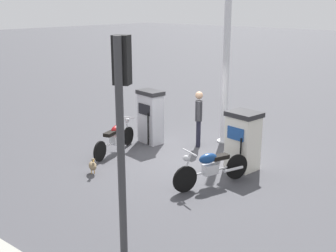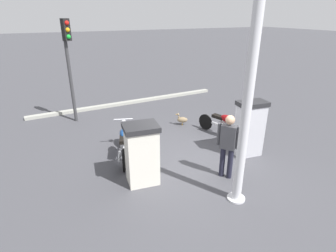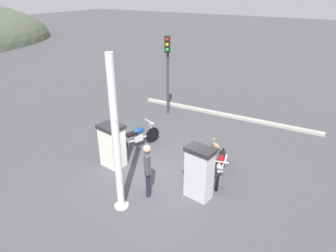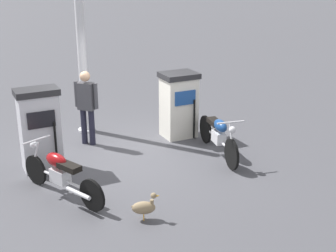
{
  "view_description": "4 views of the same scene",
  "coord_description": "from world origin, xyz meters",
  "px_view_note": "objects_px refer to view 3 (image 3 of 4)",
  "views": [
    {
      "loc": [
        8.65,
        7.11,
        4.14
      ],
      "look_at": [
        1.27,
        0.55,
        1.3
      ],
      "focal_mm": 45.83,
      "sensor_mm": 36.0,
      "label": 1
    },
    {
      "loc": [
        -5.78,
        3.51,
        3.87
      ],
      "look_at": [
        1.05,
        0.25,
        0.69
      ],
      "focal_mm": 28.91,
      "sensor_mm": 36.0,
      "label": 2
    },
    {
      "loc": [
        -6.91,
        -4.67,
        5.63
      ],
      "look_at": [
        1.34,
        0.5,
        1.08
      ],
      "focal_mm": 31.87,
      "sensor_mm": 36.0,
      "label": 3
    },
    {
      "loc": [
        8.0,
        -4.23,
        3.87
      ],
      "look_at": [
        1.1,
        0.35,
        0.94
      ],
      "focal_mm": 49.71,
      "sensor_mm": 36.0,
      "label": 4
    }
  ],
  "objects_px": {
    "attendant_person": "(147,167)",
    "canopy_support_pole": "(116,141)",
    "roadside_traffic_light": "(168,62)",
    "fuel_pump_near": "(199,173)",
    "motorcycle_far_pump": "(137,137)",
    "wandering_duck": "(216,145)",
    "fuel_pump_far": "(112,145)",
    "motorcycle_near_pump": "(221,164)"
  },
  "relations": [
    {
      "from": "attendant_person",
      "to": "canopy_support_pole",
      "type": "distance_m",
      "value": 1.45
    },
    {
      "from": "roadside_traffic_light",
      "to": "fuel_pump_near",
      "type": "bearing_deg",
      "value": -139.8
    },
    {
      "from": "fuel_pump_near",
      "to": "motorcycle_far_pump",
      "type": "relative_size",
      "value": 0.8
    },
    {
      "from": "wandering_duck",
      "to": "canopy_support_pole",
      "type": "bearing_deg",
      "value": 167.59
    },
    {
      "from": "fuel_pump_near",
      "to": "canopy_support_pole",
      "type": "bearing_deg",
      "value": 133.82
    },
    {
      "from": "motorcycle_far_pump",
      "to": "attendant_person",
      "type": "height_order",
      "value": "attendant_person"
    },
    {
      "from": "fuel_pump_far",
      "to": "roadside_traffic_light",
      "type": "distance_m",
      "value": 5.26
    },
    {
      "from": "attendant_person",
      "to": "canopy_support_pole",
      "type": "bearing_deg",
      "value": 159.1
    },
    {
      "from": "fuel_pump_near",
      "to": "attendant_person",
      "type": "distance_m",
      "value": 1.48
    },
    {
      "from": "motorcycle_far_pump",
      "to": "canopy_support_pole",
      "type": "bearing_deg",
      "value": -150.53
    },
    {
      "from": "fuel_pump_near",
      "to": "attendant_person",
      "type": "xyz_separation_m",
      "value": [
        -0.71,
        1.3,
        0.13
      ]
    },
    {
      "from": "motorcycle_near_pump",
      "to": "wandering_duck",
      "type": "distance_m",
      "value": 1.69
    },
    {
      "from": "motorcycle_far_pump",
      "to": "roadside_traffic_light",
      "type": "relative_size",
      "value": 0.55
    },
    {
      "from": "fuel_pump_near",
      "to": "fuel_pump_far",
      "type": "relative_size",
      "value": 1.07
    },
    {
      "from": "motorcycle_far_pump",
      "to": "motorcycle_near_pump",
      "type": "bearing_deg",
      "value": -91.55
    },
    {
      "from": "roadside_traffic_light",
      "to": "wandering_duck",
      "type": "bearing_deg",
      "value": -121.13
    },
    {
      "from": "roadside_traffic_light",
      "to": "motorcycle_near_pump",
      "type": "bearing_deg",
      "value": -129.92
    },
    {
      "from": "fuel_pump_far",
      "to": "canopy_support_pole",
      "type": "distance_m",
      "value": 2.62
    },
    {
      "from": "attendant_person",
      "to": "wandering_duck",
      "type": "distance_m",
      "value": 3.63
    },
    {
      "from": "attendant_person",
      "to": "wandering_duck",
      "type": "bearing_deg",
      "value": -10.24
    },
    {
      "from": "canopy_support_pole",
      "to": "motorcycle_far_pump",
      "type": "bearing_deg",
      "value": 29.47
    },
    {
      "from": "fuel_pump_near",
      "to": "motorcycle_near_pump",
      "type": "distance_m",
      "value": 1.38
    },
    {
      "from": "fuel_pump_near",
      "to": "wandering_duck",
      "type": "height_order",
      "value": "fuel_pump_near"
    },
    {
      "from": "fuel_pump_far",
      "to": "roadside_traffic_light",
      "type": "bearing_deg",
      "value": 9.97
    },
    {
      "from": "fuel_pump_near",
      "to": "roadside_traffic_light",
      "type": "xyz_separation_m",
      "value": [
        4.88,
        4.13,
        1.7
      ]
    },
    {
      "from": "fuel_pump_far",
      "to": "attendant_person",
      "type": "xyz_separation_m",
      "value": [
        -0.71,
        -1.97,
        0.18
      ]
    },
    {
      "from": "fuel_pump_near",
      "to": "roadside_traffic_light",
      "type": "bearing_deg",
      "value": 40.2
    },
    {
      "from": "attendant_person",
      "to": "roadside_traffic_light",
      "type": "height_order",
      "value": "roadside_traffic_light"
    },
    {
      "from": "fuel_pump_near",
      "to": "canopy_support_pole",
      "type": "xyz_separation_m",
      "value": [
        -1.56,
        1.62,
        1.26
      ]
    },
    {
      "from": "wandering_duck",
      "to": "canopy_support_pole",
      "type": "height_order",
      "value": "canopy_support_pole"
    },
    {
      "from": "motorcycle_far_pump",
      "to": "canopy_support_pole",
      "type": "distance_m",
      "value": 3.77
    },
    {
      "from": "fuel_pump_near",
      "to": "roadside_traffic_light",
      "type": "height_order",
      "value": "roadside_traffic_light"
    },
    {
      "from": "motorcycle_near_pump",
      "to": "motorcycle_far_pump",
      "type": "relative_size",
      "value": 0.99
    },
    {
      "from": "motorcycle_far_pump",
      "to": "wandering_duck",
      "type": "xyz_separation_m",
      "value": [
        1.38,
        -2.64,
        -0.25
      ]
    },
    {
      "from": "motorcycle_far_pump",
      "to": "attendant_person",
      "type": "xyz_separation_m",
      "value": [
        -2.12,
        -2.0,
        0.48
      ]
    },
    {
      "from": "attendant_person",
      "to": "motorcycle_near_pump",
      "type": "bearing_deg",
      "value": -35.25
    },
    {
      "from": "fuel_pump_far",
      "to": "motorcycle_near_pump",
      "type": "xyz_separation_m",
      "value": [
        1.32,
        -3.4,
        -0.31
      ]
    },
    {
      "from": "motorcycle_far_pump",
      "to": "roadside_traffic_light",
      "type": "xyz_separation_m",
      "value": [
        3.47,
        0.83,
        2.05
      ]
    },
    {
      "from": "roadside_traffic_light",
      "to": "canopy_support_pole",
      "type": "xyz_separation_m",
      "value": [
        -6.44,
        -2.5,
        -0.45
      ]
    },
    {
      "from": "fuel_pump_near",
      "to": "motorcycle_far_pump",
      "type": "xyz_separation_m",
      "value": [
        1.41,
        3.3,
        -0.35
      ]
    },
    {
      "from": "fuel_pump_far",
      "to": "motorcycle_far_pump",
      "type": "relative_size",
      "value": 0.75
    },
    {
      "from": "motorcycle_near_pump",
      "to": "wandering_duck",
      "type": "bearing_deg",
      "value": 28.48
    }
  ]
}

